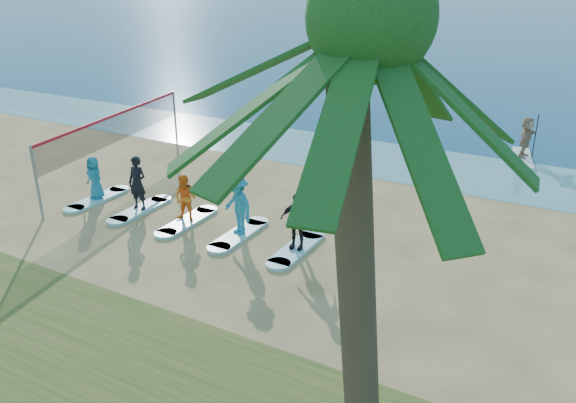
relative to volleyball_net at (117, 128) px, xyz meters
The scene contains 17 objects.
ground 8.68m from the volleyball_net, 24.93° to the right, with size 600.00×600.00×0.00m, color tan.
shallow_water 10.52m from the volleyball_net, 42.05° to the left, with size 600.00×600.00×0.00m, color teal.
volleyball_net is the anchor object (origin of this frame).
palm_tree 16.88m from the volleyball_net, 33.24° to the right, with size 5.60×5.60×8.17m.
paddleboard 16.85m from the volleyball_net, 36.02° to the left, with size 0.70×3.00×0.12m, color silver.
paddleboarder 16.78m from the volleyball_net, 36.02° to the left, with size 1.60×0.51×1.72m, color tan.
boat_offshore_a 77.35m from the volleyball_net, 108.62° to the left, with size 2.48×7.99×2.13m, color silver.
surfboard_0 3.22m from the volleyball_net, 64.05° to the right, with size 0.70×2.20×0.09m, color #93D8E4.
student_0 2.83m from the volleyball_net, 64.05° to the right, with size 0.73×0.48×1.50m, color teal.
surfboard_1 4.34m from the volleyball_net, 36.97° to the right, with size 0.70×2.20×0.09m, color #93D8E4.
student_1 4.03m from the volleyball_net, 36.97° to the right, with size 0.66×0.43×1.81m, color black.
surfboard_2 5.94m from the volleyball_net, 24.74° to the right, with size 0.70×2.20×0.09m, color #93D8E4.
student_2 5.74m from the volleyball_net, 24.74° to the right, with size 0.74×0.57×1.52m, color orange.
surfboard_3 7.72m from the volleyball_net, 18.36° to the right, with size 0.70×2.20×0.09m, color #93D8E4.
student_3 7.54m from the volleyball_net, 18.36° to the right, with size 1.19×0.69×1.85m, color teal.
surfboard_4 9.58m from the volleyball_net, 14.54° to the right, with size 0.70×2.20×0.09m, color #93D8E4.
student_4 9.44m from the volleyball_net, 14.54° to the right, with size 0.98×0.41×1.67m, color black.
Camera 1 is at (8.21, -11.53, 7.44)m, focal length 35.00 mm.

